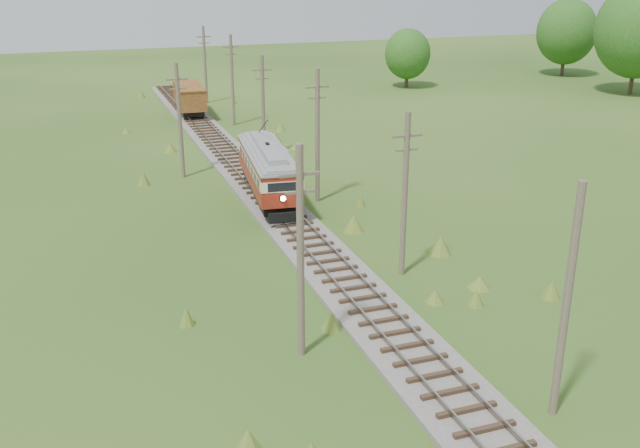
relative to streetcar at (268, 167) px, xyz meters
name	(u,v)px	position (x,y,z in m)	size (l,w,h in m)	color
railbed_main	(261,191)	(0.00, 2.05, -2.29)	(3.60, 96.00, 0.57)	#605B54
streetcar	(268,167)	(0.00, 0.00, 0.00)	(3.94, 11.60, 5.25)	black
gondola	(189,97)	(0.00, 30.79, -0.42)	(3.24, 8.52, 2.78)	black
gravel_pile	(268,143)	(3.94, 14.31, -1.91)	(3.38, 3.59, 1.23)	gray
utility_pole_r_1	(567,304)	(3.10, -26.95, 1.92)	(0.30, 0.30, 8.80)	brown
utility_pole_r_2	(405,194)	(3.30, -13.95, 1.94)	(1.60, 0.30, 8.60)	brown
utility_pole_r_3	(317,135)	(3.20, -0.95, 2.15)	(1.60, 0.30, 9.00)	brown
utility_pole_r_4	(263,105)	(3.00, 12.05, 1.84)	(1.60, 0.30, 8.40)	brown
utility_pole_r_5	(232,79)	(3.40, 25.05, 2.10)	(1.60, 0.30, 8.90)	brown
utility_pole_r_6	(205,64)	(3.20, 38.05, 1.99)	(1.60, 0.30, 8.70)	brown
utility_pole_l_a	(300,252)	(-4.20, -19.95, 2.15)	(1.60, 0.30, 9.00)	brown
utility_pole_l_b	(180,120)	(-4.50, 8.05, 1.94)	(1.60, 0.30, 8.60)	brown
tree_right_4	(639,30)	(54.00, 26.05, 5.26)	(10.50, 10.50, 13.53)	#38281C
tree_right_5	(567,32)	(56.00, 42.05, 3.71)	(8.40, 8.40, 10.82)	#38281C
tree_mid_b	(408,54)	(30.00, 40.05, 1.85)	(5.88, 5.88, 7.57)	#38281C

